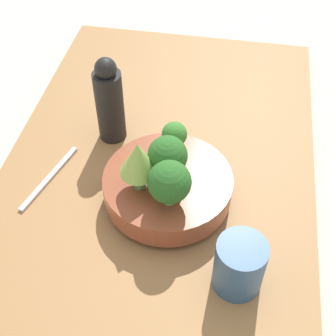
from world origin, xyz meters
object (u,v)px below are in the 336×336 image
bowl (168,185)px  cup (239,265)px  fork (49,178)px  pepper_mill (109,102)px

bowl → cup: 0.20m
bowl → fork: bearing=-91.2°
bowl → cup: cup is taller
cup → pepper_mill: (-0.29, -0.28, 0.04)m
bowl → pepper_mill: 0.21m
pepper_mill → bowl: bearing=44.5°
pepper_mill → fork: pepper_mill is taller
bowl → cup: bearing=42.1°
bowl → fork: size_ratio=1.33×
pepper_mill → fork: bearing=-32.7°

